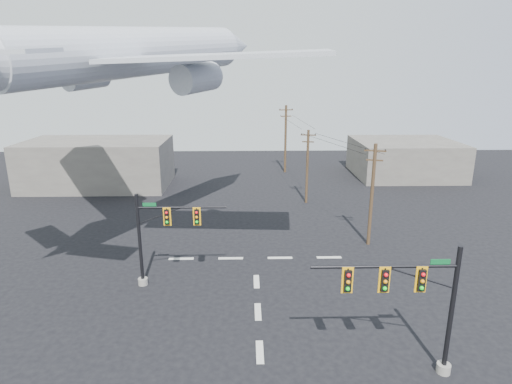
{
  "coord_description": "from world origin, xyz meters",
  "views": [
    {
      "loc": [
        -0.63,
        -19.81,
        14.67
      ],
      "look_at": [
        -0.1,
        5.0,
        7.58
      ],
      "focal_mm": 30.0,
      "sensor_mm": 36.0,
      "label": 1
    }
  ],
  "objects_px": {
    "signal_mast_far": "(158,238)",
    "utility_pole_c": "(286,138)",
    "utility_pole_a": "(372,193)",
    "utility_pole_b": "(307,165)",
    "signal_mast_near": "(417,305)",
    "airliner": "(138,53)"
  },
  "relations": [
    {
      "from": "utility_pole_b",
      "to": "airliner",
      "type": "height_order",
      "value": "airliner"
    },
    {
      "from": "utility_pole_a",
      "to": "utility_pole_b",
      "type": "bearing_deg",
      "value": 124.03
    },
    {
      "from": "utility_pole_c",
      "to": "utility_pole_b",
      "type": "bearing_deg",
      "value": -92.11
    },
    {
      "from": "signal_mast_near",
      "to": "utility_pole_a",
      "type": "bearing_deg",
      "value": 81.4
    },
    {
      "from": "signal_mast_far",
      "to": "airliner",
      "type": "xyz_separation_m",
      "value": [
        -1.75,
        5.43,
        12.26
      ]
    },
    {
      "from": "signal_mast_far",
      "to": "utility_pole_c",
      "type": "relative_size",
      "value": 0.68
    },
    {
      "from": "signal_mast_far",
      "to": "airliner",
      "type": "distance_m",
      "value": 13.52
    },
    {
      "from": "utility_pole_b",
      "to": "utility_pole_c",
      "type": "xyz_separation_m",
      "value": [
        -1.11,
        15.38,
        0.78
      ]
    },
    {
      "from": "utility_pole_a",
      "to": "utility_pole_c",
      "type": "bearing_deg",
      "value": 116.91
    },
    {
      "from": "signal_mast_near",
      "to": "airliner",
      "type": "relative_size",
      "value": 0.25
    },
    {
      "from": "signal_mast_near",
      "to": "utility_pole_a",
      "type": "height_order",
      "value": "utility_pole_a"
    },
    {
      "from": "signal_mast_far",
      "to": "utility_pole_a",
      "type": "xyz_separation_m",
      "value": [
        16.7,
        6.99,
        1.05
      ]
    },
    {
      "from": "utility_pole_c",
      "to": "signal_mast_far",
      "type": "bearing_deg",
      "value": -115.04
    },
    {
      "from": "signal_mast_far",
      "to": "utility_pole_c",
      "type": "distance_m",
      "value": 36.63
    },
    {
      "from": "signal_mast_near",
      "to": "utility_pole_c",
      "type": "relative_size",
      "value": 0.74
    },
    {
      "from": "utility_pole_a",
      "to": "airliner",
      "type": "height_order",
      "value": "airliner"
    },
    {
      "from": "utility_pole_b",
      "to": "airliner",
      "type": "xyz_separation_m",
      "value": [
        -14.66,
        -13.83,
        11.47
      ]
    },
    {
      "from": "utility_pole_a",
      "to": "airliner",
      "type": "xyz_separation_m",
      "value": [
        -18.46,
        -1.55,
        11.21
      ]
    },
    {
      "from": "signal_mast_near",
      "to": "signal_mast_far",
      "type": "bearing_deg",
      "value": 146.01
    },
    {
      "from": "signal_mast_near",
      "to": "utility_pole_c",
      "type": "height_order",
      "value": "utility_pole_c"
    },
    {
      "from": "utility_pole_c",
      "to": "airliner",
      "type": "relative_size",
      "value": 0.34
    },
    {
      "from": "signal_mast_near",
      "to": "airliner",
      "type": "bearing_deg",
      "value": 136.75
    }
  ]
}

